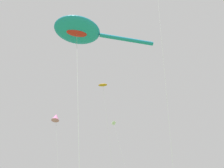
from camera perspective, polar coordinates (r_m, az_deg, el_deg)
name	(u,v)px	position (r m, az deg, el deg)	size (l,w,h in m)	color
big_show_kite	(80,31)	(20.24, -8.55, 13.74)	(8.87, 5.89, 19.07)	#1E8CBF
small_kite_streamer_purple	(119,142)	(29.46, 1.75, -15.08)	(3.18, 2.88, 18.39)	white
small_kite_triangle_green	(103,87)	(25.16, -2.40, -0.81)	(3.96, 1.21, 19.00)	orange
small_kite_box_yellow	(56,118)	(23.60, -14.67, -8.65)	(2.78, 2.60, 14.85)	pink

